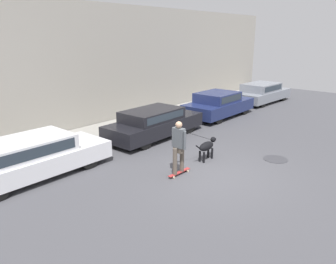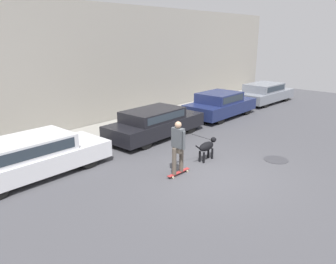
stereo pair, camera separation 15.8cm
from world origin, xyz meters
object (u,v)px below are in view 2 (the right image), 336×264
parked_car_1 (155,123)px  parked_car_3 (264,93)px  parked_car_2 (220,105)px  skateboarder (178,145)px  dog (207,147)px  parked_car_0 (32,157)px  fire_hydrant (182,115)px

parked_car_1 → parked_car_3: (9.67, 0.00, 0.00)m
parked_car_2 → skateboarder: size_ratio=1.74×
parked_car_3 → dog: (-10.36, -3.08, -0.12)m
parked_car_1 → dog: bearing=-104.4°
parked_car_1 → skateboarder: bearing=-127.5°
parked_car_2 → parked_car_0: bearing=179.6°
skateboarder → fire_hydrant: bearing=40.1°
fire_hydrant → parked_car_3: bearing=-5.8°
parked_car_1 → parked_car_3: bearing=-1.7°
parked_car_0 → skateboarder: size_ratio=1.89×
parked_car_3 → dog: bearing=-161.3°
fire_hydrant → parked_car_2: bearing=-18.3°
parked_car_3 → parked_car_0: bearing=-177.8°
parked_car_0 → parked_car_2: bearing=-0.7°
parked_car_1 → fire_hydrant: 2.67m
parked_car_0 → parked_car_2: (9.96, 0.00, 0.02)m
skateboarder → fire_hydrant: skateboarder is taller
parked_car_0 → parked_car_1: parked_car_0 is taller
dog → fire_hydrant: dog is taller
parked_car_2 → skateboarder: (-7.04, -3.16, 0.33)m
parked_car_0 → skateboarder: 4.32m
parked_car_2 → dog: 6.26m
parked_car_1 → dog: (-0.69, -3.07, -0.12)m
dog → parked_car_2: bearing=27.5°
fire_hydrant → parked_car_0: bearing=-174.6°
parked_car_0 → dog: 5.46m
dog → fire_hydrant: bearing=47.7°
parked_car_2 → dog: bearing=-151.0°
parked_car_3 → skateboarder: bearing=-163.0°
parked_car_2 → dog: (-5.45, -3.07, -0.15)m
parked_car_2 → parked_car_3: (4.91, 0.00, -0.02)m
parked_car_2 → fire_hydrant: size_ratio=6.05×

